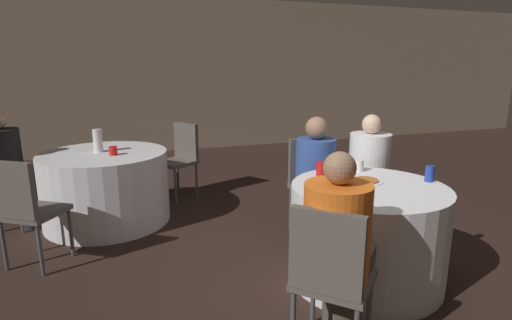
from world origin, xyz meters
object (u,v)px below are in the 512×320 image
Objects in this scene: chair_near_north at (311,176)px; person_orange_shirt at (339,248)px; chair_near_southwest at (330,270)px; chair_far_northeast at (181,153)px; chair_near_northeast at (368,176)px; bottle_far at (98,141)px; person_black_shirt at (9,167)px; person_blue_shirt at (318,176)px; table_far at (106,187)px; soda_can_silver at (331,181)px; soda_can_blue at (430,174)px; table_near at (367,233)px; pizza_plate_near at (366,181)px; soda_can_red at (320,169)px; chair_far_southwest at (24,204)px; person_white_shirt at (369,174)px.

person_orange_shirt is (-0.61, -1.56, 0.06)m from chair_near_north.
chair_near_southwest is 3.13m from chair_far_northeast.
chair_near_northeast is 3.88× the size of bottle_far.
person_black_shirt is 1.06× the size of person_blue_shirt.
chair_near_north is at bearing 112.22° from chair_near_southwest.
person_black_shirt is (-3.29, 1.19, 0.08)m from chair_near_northeast.
bottle_far is at bearing 136.40° from table_far.
soda_can_silver is (0.69, -2.40, 0.25)m from chair_far_northeast.
person_orange_shirt is at bearing 69.81° from chair_near_north.
person_black_shirt is (-0.87, 0.13, 0.25)m from table_far.
person_orange_shirt reaches higher than soda_can_blue.
person_orange_shirt is at bearing -135.82° from table_near.
person_black_shirt is at bearing 70.53° from chair_far_northeast.
chair_near_northeast is at bearing 53.55° from pizza_plate_near.
pizza_plate_near is at bearing 161.41° from soda_can_blue.
chair_near_north is 7.38× the size of soda_can_blue.
soda_can_red is (-0.24, -0.48, 0.20)m from person_blue_shirt.
chair_near_northeast is 0.80× the size of person_blue_shirt.
chair_near_northeast is 0.89m from pizza_plate_near.
table_near is 9.33× the size of soda_can_silver.
chair_far_northeast is at bearing 120.99° from soda_can_blue.
soda_can_red is (0.48, 1.03, 0.25)m from chair_near_southwest.
soda_can_blue is (0.80, -0.08, 0.00)m from soda_can_silver.
chair_near_northeast reaches higher than pizza_plate_near.
soda_can_red is at bearing 151.79° from soda_can_blue.
chair_near_northeast is (2.41, -1.05, 0.18)m from table_far.
chair_far_southwest is at bearing 155.63° from soda_can_silver.
chair_near_southwest is 7.38× the size of soda_can_silver.
chair_near_northeast is 1.00× the size of chair_near_southwest.
chair_near_north and chair_near_northeast have the same top height.
bottle_far reaches higher than table_far.
chair_far_southwest is at bearing 160.24° from pizza_plate_near.
chair_near_northeast is 1.95m from chair_near_southwest.
chair_near_southwest and chair_far_southwest have the same top height.
soda_can_blue is (3.22, -2.04, 0.17)m from person_black_shirt.
person_white_shirt is 0.47m from person_blue_shirt.
chair_far_northeast reaches higher than soda_can_silver.
table_far is 2.80m from chair_near_southwest.
table_near is 4.90× the size of bottle_far.
chair_far_northeast is 3.88× the size of bottle_far.
chair_near_southwest is at bearing -115.07° from soda_can_red.
chair_near_southwest is 0.75× the size of person_black_shirt.
table_far is 5.37× the size of bottle_far.
chair_far_southwest is at bearing 160.42° from soda_can_blue.
chair_near_northeast and chair_far_southwest have the same top height.
chair_far_southwest reaches higher than table_near.
pizza_plate_near is (0.01, -0.87, 0.20)m from chair_near_north.
chair_near_north is at bearing 114.61° from soda_can_blue.
person_black_shirt reaches higher than chair_near_southwest.
bottle_far is (-2.37, 1.22, 0.25)m from person_white_shirt.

